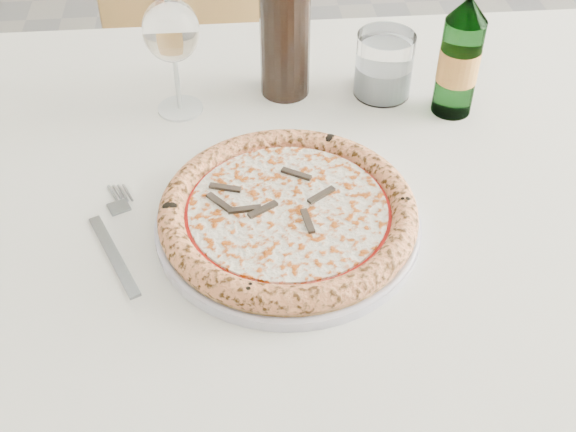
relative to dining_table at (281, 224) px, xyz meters
name	(u,v)px	position (x,y,z in m)	size (l,w,h in m)	color
floor	(277,405)	(0.00, 0.14, -0.68)	(5.00, 6.00, 0.02)	gray
dining_table	(281,224)	(0.00, 0.00, 0.00)	(1.46, 0.87, 0.76)	brown
chair_far	(203,45)	(-0.11, 0.76, -0.14)	(0.51, 0.51, 0.93)	brown
plate	(288,223)	(0.00, -0.10, 0.10)	(0.32, 0.32, 0.02)	silver
pizza	(288,212)	(0.00, -0.10, 0.11)	(0.31, 0.31, 0.03)	#E9B06E
fork	(115,240)	(-0.21, -0.10, 0.09)	(0.07, 0.21, 0.00)	gray
wine_glass	(171,33)	(-0.13, 0.17, 0.21)	(0.08, 0.08, 0.17)	silver
tumbler	(384,69)	(0.17, 0.18, 0.13)	(0.09, 0.09, 0.10)	white
beer_bottle	(460,56)	(0.27, 0.13, 0.18)	(0.06, 0.06, 0.22)	#3E7240
wine_bottle	(285,14)	(0.03, 0.20, 0.22)	(0.07, 0.07, 0.30)	black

